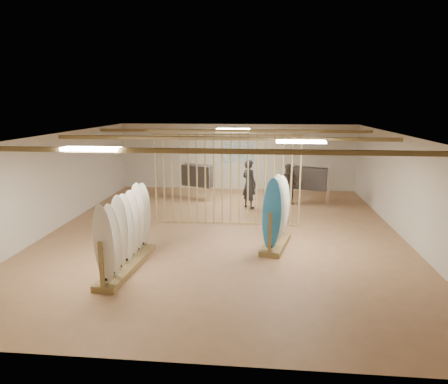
# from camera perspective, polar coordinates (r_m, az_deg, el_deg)

# --- Properties ---
(floor) EXTENTS (12.00, 12.00, 0.00)m
(floor) POSITION_cam_1_polar(r_m,az_deg,el_deg) (11.65, 0.00, -5.77)
(floor) COLOR #A87951
(floor) RESTS_ON ground
(ceiling) EXTENTS (12.00, 12.00, 0.00)m
(ceiling) POSITION_cam_1_polar(r_m,az_deg,el_deg) (11.09, 0.00, 8.09)
(ceiling) COLOR gray
(ceiling) RESTS_ON ground
(wall_back) EXTENTS (12.00, 0.00, 12.00)m
(wall_back) POSITION_cam_1_polar(r_m,az_deg,el_deg) (17.19, 1.91, 5.01)
(wall_back) COLOR beige
(wall_back) RESTS_ON ground
(wall_front) EXTENTS (12.00, 0.00, 12.00)m
(wall_front) POSITION_cam_1_polar(r_m,az_deg,el_deg) (5.60, -5.98, -11.45)
(wall_front) COLOR beige
(wall_front) RESTS_ON ground
(wall_left) EXTENTS (0.00, 12.00, 12.00)m
(wall_left) POSITION_cam_1_polar(r_m,az_deg,el_deg) (12.76, -22.96, 1.34)
(wall_left) COLOR beige
(wall_left) RESTS_ON ground
(wall_right) EXTENTS (0.00, 12.00, 12.00)m
(wall_right) POSITION_cam_1_polar(r_m,az_deg,el_deg) (11.91, 24.70, 0.44)
(wall_right) COLOR beige
(wall_right) RESTS_ON ground
(ceiling_slats) EXTENTS (9.50, 6.12, 0.10)m
(ceiling_slats) POSITION_cam_1_polar(r_m,az_deg,el_deg) (11.10, 0.00, 7.68)
(ceiling_slats) COLOR olive
(ceiling_slats) RESTS_ON ground
(light_panels) EXTENTS (1.20, 0.35, 0.06)m
(light_panels) POSITION_cam_1_polar(r_m,az_deg,el_deg) (11.09, 0.00, 7.78)
(light_panels) COLOR white
(light_panels) RESTS_ON ground
(bamboo_partition) EXTENTS (4.45, 0.05, 2.78)m
(bamboo_partition) POSITION_cam_1_polar(r_m,az_deg,el_deg) (12.07, 0.36, 1.75)
(bamboo_partition) COLOR tan
(bamboo_partition) RESTS_ON ground
(poster) EXTENTS (1.40, 0.03, 0.90)m
(poster) POSITION_cam_1_polar(r_m,az_deg,el_deg) (17.14, 1.91, 5.67)
(poster) COLOR #3675BE
(poster) RESTS_ON ground
(rack_left) EXTENTS (0.64, 2.55, 1.77)m
(rack_left) POSITION_cam_1_polar(r_m,az_deg,el_deg) (9.28, -13.85, -7.08)
(rack_left) COLOR olive
(rack_left) RESTS_ON floor
(rack_right) EXTENTS (0.87, 1.69, 1.88)m
(rack_right) POSITION_cam_1_polar(r_m,az_deg,el_deg) (10.39, 7.45, -4.51)
(rack_right) COLOR olive
(rack_right) RESTS_ON floor
(clothing_rack_a) EXTENTS (1.27, 0.80, 1.43)m
(clothing_rack_a) POSITION_cam_1_polar(r_m,az_deg,el_deg) (15.38, -3.86, 2.32)
(clothing_rack_a) COLOR silver
(clothing_rack_a) RESTS_ON floor
(clothing_rack_b) EXTENTS (1.30, 0.77, 1.45)m
(clothing_rack_b) POSITION_cam_1_polar(r_m,az_deg,el_deg) (15.05, 12.21, 1.88)
(clothing_rack_b) COLOR silver
(clothing_rack_b) RESTS_ON floor
(shopper_a) EXTENTS (0.85, 0.85, 1.97)m
(shopper_a) POSITION_cam_1_polar(r_m,az_deg,el_deg) (14.12, 3.61, 1.61)
(shopper_a) COLOR #282830
(shopper_a) RESTS_ON floor
(shopper_b) EXTENTS (0.99, 0.88, 1.70)m
(shopper_b) POSITION_cam_1_polar(r_m,az_deg,el_deg) (14.80, 9.33, 1.46)
(shopper_b) COLOR #38312B
(shopper_b) RESTS_ON floor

